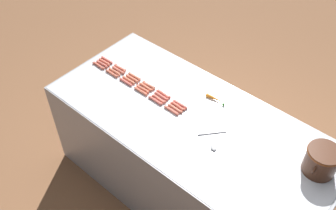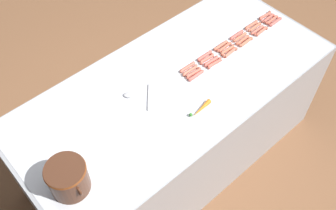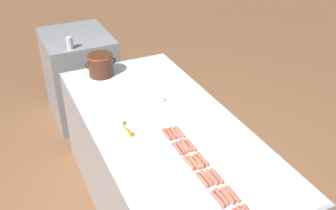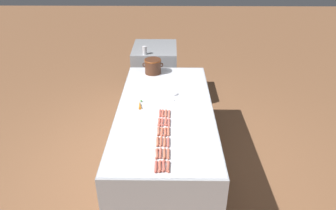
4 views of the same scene
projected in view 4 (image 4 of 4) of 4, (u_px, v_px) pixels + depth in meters
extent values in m
plane|color=brown|center=(165.00, 171.00, 3.86)|extent=(20.00, 20.00, 0.00)
cube|color=#9EA0A5|center=(165.00, 141.00, 3.63)|extent=(1.06, 2.31, 0.92)
cube|color=silver|center=(165.00, 107.00, 3.41)|extent=(1.04, 2.27, 0.00)
cube|color=gray|center=(155.00, 75.00, 5.20)|extent=(0.71, 0.84, 1.00)
cylinder|color=#CD5B4F|center=(156.00, 167.00, 2.52)|extent=(0.03, 0.12, 0.02)
sphere|color=#CD5B4F|center=(155.00, 172.00, 2.46)|extent=(0.02, 0.02, 0.02)
sphere|color=#CD5B4F|center=(156.00, 162.00, 2.57)|extent=(0.02, 0.02, 0.02)
cylinder|color=#CA614B|center=(157.00, 154.00, 2.66)|extent=(0.03, 0.12, 0.02)
sphere|color=#CA614B|center=(156.00, 158.00, 2.61)|extent=(0.02, 0.02, 0.02)
sphere|color=#CA614B|center=(158.00, 149.00, 2.72)|extent=(0.02, 0.02, 0.02)
cylinder|color=#C56549|center=(158.00, 142.00, 2.82)|extent=(0.03, 0.12, 0.02)
sphere|color=#C56549|center=(157.00, 146.00, 2.77)|extent=(0.02, 0.02, 0.02)
sphere|color=#C56549|center=(158.00, 138.00, 2.87)|extent=(0.02, 0.02, 0.02)
cylinder|color=#C0664F|center=(158.00, 131.00, 2.97)|extent=(0.03, 0.12, 0.02)
sphere|color=#C0664F|center=(158.00, 135.00, 2.91)|extent=(0.02, 0.02, 0.02)
sphere|color=#C0664F|center=(159.00, 128.00, 3.02)|extent=(0.02, 0.02, 0.02)
cylinder|color=#CE5B49|center=(159.00, 122.00, 3.11)|extent=(0.03, 0.12, 0.02)
sphere|color=#CE5B49|center=(159.00, 126.00, 3.05)|extent=(0.02, 0.02, 0.02)
sphere|color=#CE5B49|center=(159.00, 119.00, 3.16)|extent=(0.02, 0.02, 0.02)
cylinder|color=#C55D51|center=(160.00, 113.00, 3.26)|extent=(0.02, 0.12, 0.02)
sphere|color=#C55D51|center=(160.00, 116.00, 3.21)|extent=(0.02, 0.02, 0.02)
sphere|color=#C55D51|center=(160.00, 110.00, 3.32)|extent=(0.02, 0.02, 0.02)
cylinder|color=#CA5F4A|center=(160.00, 166.00, 2.52)|extent=(0.03, 0.12, 0.02)
sphere|color=#CA5F4A|center=(159.00, 171.00, 2.47)|extent=(0.02, 0.02, 0.02)
sphere|color=#CA5F4A|center=(161.00, 162.00, 2.57)|extent=(0.02, 0.02, 0.02)
cylinder|color=#C1614F|center=(160.00, 153.00, 2.67)|extent=(0.02, 0.12, 0.02)
sphere|color=#C1614F|center=(160.00, 158.00, 2.62)|extent=(0.02, 0.02, 0.02)
sphere|color=#C1614F|center=(161.00, 149.00, 2.72)|extent=(0.02, 0.02, 0.02)
cylinder|color=#C86248|center=(161.00, 141.00, 2.82)|extent=(0.03, 0.12, 0.02)
sphere|color=#C86248|center=(161.00, 145.00, 2.77)|extent=(0.02, 0.02, 0.02)
sphere|color=#C86248|center=(161.00, 138.00, 2.87)|extent=(0.02, 0.02, 0.02)
cylinder|color=#CE674B|center=(162.00, 132.00, 2.96)|extent=(0.03, 0.12, 0.02)
sphere|color=#CE674B|center=(162.00, 135.00, 2.91)|extent=(0.02, 0.02, 0.02)
sphere|color=#CE674B|center=(162.00, 128.00, 3.01)|extent=(0.02, 0.02, 0.02)
cylinder|color=#C95E50|center=(162.00, 122.00, 3.11)|extent=(0.03, 0.12, 0.02)
sphere|color=#C95E50|center=(162.00, 125.00, 3.06)|extent=(0.02, 0.02, 0.02)
sphere|color=#C95E50|center=(162.00, 119.00, 3.16)|extent=(0.02, 0.02, 0.02)
cylinder|color=#CB5E4A|center=(163.00, 113.00, 3.26)|extent=(0.03, 0.12, 0.02)
sphere|color=#CB5E4A|center=(163.00, 116.00, 3.21)|extent=(0.02, 0.02, 0.02)
sphere|color=#CB5E4A|center=(162.00, 110.00, 3.31)|extent=(0.02, 0.02, 0.02)
cylinder|color=#C15A4B|center=(164.00, 166.00, 2.52)|extent=(0.03, 0.12, 0.02)
sphere|color=#C15A4B|center=(163.00, 171.00, 2.47)|extent=(0.02, 0.02, 0.02)
sphere|color=#C15A4B|center=(164.00, 161.00, 2.58)|extent=(0.02, 0.02, 0.02)
cylinder|color=#C2684B|center=(164.00, 154.00, 2.66)|extent=(0.03, 0.12, 0.02)
sphere|color=#C2684B|center=(164.00, 158.00, 2.61)|extent=(0.02, 0.02, 0.02)
sphere|color=#C2684B|center=(165.00, 149.00, 2.72)|extent=(0.02, 0.02, 0.02)
cylinder|color=#C66649|center=(165.00, 142.00, 2.81)|extent=(0.03, 0.12, 0.02)
sphere|color=#C66649|center=(164.00, 146.00, 2.76)|extent=(0.02, 0.02, 0.02)
sphere|color=#C66649|center=(165.00, 138.00, 2.87)|extent=(0.02, 0.02, 0.02)
cylinder|color=#C26048|center=(165.00, 132.00, 2.96)|extent=(0.03, 0.12, 0.02)
sphere|color=#C26048|center=(165.00, 135.00, 2.91)|extent=(0.02, 0.02, 0.02)
sphere|color=#C26048|center=(166.00, 128.00, 3.01)|extent=(0.02, 0.02, 0.02)
cylinder|color=#CE604D|center=(166.00, 122.00, 3.12)|extent=(0.03, 0.12, 0.02)
sphere|color=#CE604D|center=(166.00, 125.00, 3.06)|extent=(0.02, 0.02, 0.02)
sphere|color=#CE604D|center=(165.00, 119.00, 3.17)|extent=(0.02, 0.02, 0.02)
cylinder|color=#C6674F|center=(166.00, 113.00, 3.26)|extent=(0.03, 0.12, 0.02)
sphere|color=#C6674F|center=(166.00, 116.00, 3.21)|extent=(0.02, 0.02, 0.02)
sphere|color=#C6674F|center=(166.00, 110.00, 3.32)|extent=(0.02, 0.02, 0.02)
cylinder|color=#C25C49|center=(168.00, 167.00, 2.52)|extent=(0.03, 0.12, 0.02)
sphere|color=#C25C49|center=(169.00, 172.00, 2.46)|extent=(0.02, 0.02, 0.02)
sphere|color=#C25C49|center=(168.00, 162.00, 2.57)|extent=(0.02, 0.02, 0.02)
cylinder|color=#CB634A|center=(168.00, 154.00, 2.66)|extent=(0.03, 0.12, 0.02)
sphere|color=#CB634A|center=(168.00, 158.00, 2.61)|extent=(0.02, 0.02, 0.02)
sphere|color=#CB634A|center=(168.00, 149.00, 2.72)|extent=(0.02, 0.02, 0.02)
cylinder|color=#CE5C4E|center=(168.00, 142.00, 2.81)|extent=(0.02, 0.12, 0.02)
sphere|color=#CE5C4E|center=(168.00, 146.00, 2.76)|extent=(0.02, 0.02, 0.02)
sphere|color=#CE5C4E|center=(168.00, 138.00, 2.86)|extent=(0.02, 0.02, 0.02)
cylinder|color=#C5634A|center=(168.00, 131.00, 2.96)|extent=(0.03, 0.12, 0.02)
sphere|color=#C5634A|center=(168.00, 135.00, 2.91)|extent=(0.02, 0.02, 0.02)
sphere|color=#C5634A|center=(169.00, 128.00, 3.02)|extent=(0.02, 0.02, 0.02)
cylinder|color=#C95D50|center=(169.00, 122.00, 3.11)|extent=(0.03, 0.12, 0.02)
sphere|color=#C95D50|center=(169.00, 126.00, 3.05)|extent=(0.02, 0.02, 0.02)
sphere|color=#C95D50|center=(169.00, 119.00, 3.16)|extent=(0.02, 0.02, 0.02)
cylinder|color=#CD6450|center=(169.00, 114.00, 3.25)|extent=(0.03, 0.12, 0.02)
sphere|color=#CD6450|center=(169.00, 117.00, 3.20)|extent=(0.02, 0.02, 0.02)
sphere|color=#CD6450|center=(169.00, 111.00, 3.31)|extent=(0.02, 0.02, 0.02)
cylinder|color=#472616|center=(153.00, 66.00, 4.18)|extent=(0.22, 0.22, 0.20)
torus|color=brown|center=(153.00, 60.00, 4.14)|extent=(0.23, 0.23, 0.03)
torus|color=#472616|center=(145.00, 65.00, 4.17)|extent=(0.06, 0.02, 0.06)
torus|color=#472616|center=(161.00, 65.00, 4.17)|extent=(0.06, 0.02, 0.06)
cylinder|color=#B7B7BC|center=(167.00, 98.00, 3.59)|extent=(0.17, 0.15, 0.01)
ellipsoid|color=#B7B7BC|center=(176.00, 94.00, 3.66)|extent=(0.08, 0.09, 0.02)
cone|color=orange|center=(140.00, 105.00, 3.42)|extent=(0.05, 0.17, 0.03)
sphere|color=#387F2D|center=(141.00, 101.00, 3.49)|extent=(0.02, 0.02, 0.02)
cylinder|color=#BCBCC1|center=(145.00, 50.00, 4.63)|extent=(0.07, 0.07, 0.12)
cylinder|color=silver|center=(145.00, 46.00, 4.59)|extent=(0.06, 0.06, 0.00)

